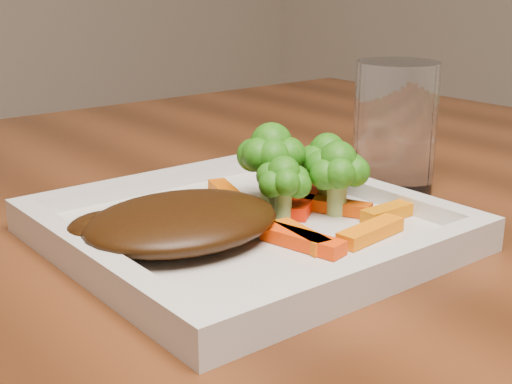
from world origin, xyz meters
TOP-DOWN VIEW (x-y plane):
  - plate at (0.06, -0.23)m, footprint 0.27×0.27m
  - steak at (0.01, -0.23)m, footprint 0.15×0.12m
  - broccoli_0 at (0.11, -0.20)m, footprint 0.06×0.06m
  - broccoli_1 at (0.15, -0.23)m, footprint 0.06×0.06m
  - broccoli_2 at (0.13, -0.26)m, footprint 0.07×0.07m
  - broccoli_3 at (0.09, -0.24)m, footprint 0.06×0.06m
  - carrot_0 at (0.11, -0.31)m, footprint 0.06×0.02m
  - carrot_1 at (0.16, -0.29)m, footprint 0.06×0.02m
  - carrot_2 at (0.06, -0.29)m, footprint 0.03×0.07m
  - carrot_3 at (0.16, -0.19)m, footprint 0.06×0.04m
  - carrot_4 at (0.09, -0.17)m, footprint 0.03×0.06m
  - carrot_5 at (0.14, -0.25)m, footprint 0.04×0.06m
  - carrot_6 at (0.12, -0.23)m, footprint 0.06×0.05m
  - drinking_glass at (0.25, -0.21)m, footprint 0.10×0.10m
  - carrot_7 at (0.07, -0.29)m, footprint 0.02×0.06m

SIDE VIEW (x-z plane):
  - plate at x=0.06m, z-range 0.75..0.76m
  - carrot_0 at x=0.11m, z-range 0.76..0.77m
  - carrot_1 at x=0.16m, z-range 0.76..0.77m
  - carrot_2 at x=0.06m, z-range 0.76..0.77m
  - carrot_3 at x=0.16m, z-range 0.76..0.77m
  - carrot_4 at x=0.09m, z-range 0.76..0.77m
  - carrot_5 at x=0.14m, z-range 0.76..0.77m
  - carrot_6 at x=0.12m, z-range 0.76..0.77m
  - carrot_7 at x=0.07m, z-range 0.76..0.77m
  - steak at x=0.01m, z-range 0.76..0.79m
  - broccoli_2 at x=0.13m, z-range 0.76..0.82m
  - broccoli_3 at x=0.09m, z-range 0.76..0.82m
  - broccoli_1 at x=0.15m, z-range 0.76..0.83m
  - broccoli_0 at x=0.11m, z-range 0.76..0.83m
  - drinking_glass at x=0.25m, z-range 0.75..0.87m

